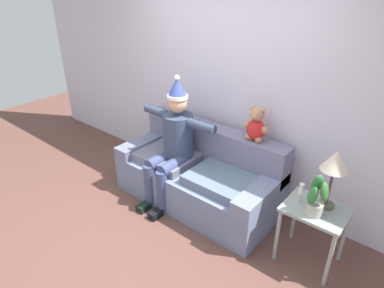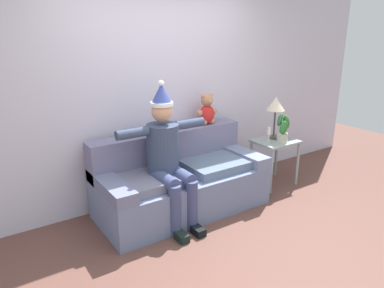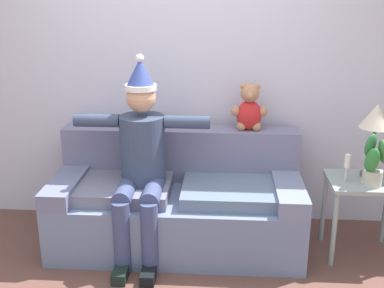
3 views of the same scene
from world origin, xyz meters
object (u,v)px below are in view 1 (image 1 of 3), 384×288
object	(u,v)px
couch	(199,175)
person_seated	(173,141)
table_lamp	(335,164)
side_table	(314,218)
candle_tall	(301,191)
potted_plant	(317,198)
teddy_bear	(256,126)

from	to	relation	value
couch	person_seated	xyz separation A→B (m)	(-0.26, -0.17, 0.43)
person_seated	table_lamp	distance (m)	1.75
side_table	candle_tall	bearing A→B (deg)	-172.54
candle_tall	potted_plant	bearing A→B (deg)	-25.84
couch	side_table	world-z (taller)	couch
teddy_bear	candle_tall	bearing A→B (deg)	-28.00
side_table	potted_plant	distance (m)	0.29
teddy_bear	candle_tall	xyz separation A→B (m)	(0.71, -0.38, -0.31)
teddy_bear	table_lamp	world-z (taller)	teddy_bear
table_lamp	candle_tall	distance (m)	0.39
side_table	potted_plant	bearing A→B (deg)	-83.92
side_table	couch	bearing A→B (deg)	175.89
person_seated	teddy_bear	world-z (taller)	person_seated
person_seated	candle_tall	distance (m)	1.52
person_seated	side_table	world-z (taller)	person_seated
side_table	teddy_bear	bearing A→B (deg)	157.51
person_seated	teddy_bear	bearing A→B (deg)	27.54
teddy_bear	potted_plant	world-z (taller)	teddy_bear
table_lamp	couch	bearing A→B (deg)	179.51
person_seated	potted_plant	size ratio (longest dim) A/B	3.90
side_table	table_lamp	size ratio (longest dim) A/B	1.09
couch	person_seated	bearing A→B (deg)	-146.78
person_seated	potted_plant	distance (m)	1.68
teddy_bear	table_lamp	distance (m)	0.95
person_seated	side_table	distance (m)	1.69
potted_plant	side_table	bearing A→B (deg)	96.08
table_lamp	potted_plant	world-z (taller)	table_lamp
potted_plant	teddy_bear	bearing A→B (deg)	152.40
couch	side_table	xyz separation A→B (m)	(1.42, -0.10, 0.17)
couch	candle_tall	bearing A→B (deg)	-5.50
person_seated	side_table	size ratio (longest dim) A/B	2.49
table_lamp	person_seated	bearing A→B (deg)	-174.84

